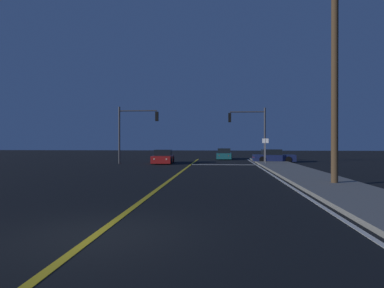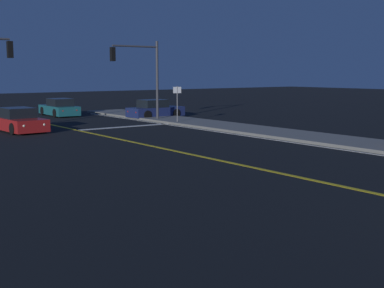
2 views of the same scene
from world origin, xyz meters
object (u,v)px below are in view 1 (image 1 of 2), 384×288
object	(u,v)px
car_far_approaching_navy	(273,157)
utility_pole_right	(335,73)
car_distant_tail_red	(163,157)
traffic_signal_near_right	(251,126)
street_sign_corner	(265,147)
car_lead_oncoming_teal	(224,155)
traffic_signal_far_left	(134,126)

from	to	relation	value
car_far_approaching_navy	utility_pole_right	size ratio (longest dim) A/B	0.41
car_distant_tail_red	traffic_signal_near_right	distance (m)	9.14
car_distant_tail_red	street_sign_corner	bearing A→B (deg)	165.18
traffic_signal_near_right	utility_pole_right	world-z (taller)	utility_pole_right
car_distant_tail_red	traffic_signal_near_right	bearing A→B (deg)	-177.76
traffic_signal_near_right	car_lead_oncoming_teal	bearing A→B (deg)	-72.27
car_distant_tail_red	utility_pole_right	size ratio (longest dim) A/B	0.41
traffic_signal_near_right	traffic_signal_far_left	xyz separation A→B (m)	(-11.34, -1.40, 0.06)
car_distant_tail_red	traffic_signal_near_right	world-z (taller)	traffic_signal_near_right
utility_pole_right	street_sign_corner	size ratio (longest dim) A/B	4.24
car_distant_tail_red	traffic_signal_far_left	world-z (taller)	traffic_signal_far_left
traffic_signal_near_right	street_sign_corner	bearing A→B (deg)	110.02
car_distant_tail_red	car_lead_oncoming_teal	size ratio (longest dim) A/B	0.96
car_distant_tail_red	traffic_signal_far_left	xyz separation A→B (m)	(-2.76, -0.64, 3.10)
traffic_signal_near_right	street_sign_corner	size ratio (longest dim) A/B	2.22
car_lead_oncoming_teal	utility_pole_right	xyz separation A→B (m)	(4.96, -25.17, 4.78)
car_far_approaching_navy	car_distant_tail_red	bearing A→B (deg)	-77.73
utility_pole_right	traffic_signal_far_left	bearing A→B (deg)	131.02
car_lead_oncoming_teal	traffic_signal_near_right	bearing A→B (deg)	-70.57
car_lead_oncoming_teal	traffic_signal_near_right	world-z (taller)	traffic_signal_near_right
car_lead_oncoming_teal	street_sign_corner	world-z (taller)	street_sign_corner
traffic_signal_near_right	utility_pole_right	distance (m)	17.48
car_lead_oncoming_teal	traffic_signal_near_right	size ratio (longest dim) A/B	0.82
traffic_signal_near_right	street_sign_corner	distance (m)	3.58
car_far_approaching_navy	car_lead_oncoming_teal	size ratio (longest dim) A/B	0.95
traffic_signal_far_left	utility_pole_right	distance (m)	21.04
utility_pole_right	car_distant_tail_red	bearing A→B (deg)	123.76
car_distant_tail_red	car_lead_oncoming_teal	bearing A→B (deg)	-127.59
car_far_approaching_navy	traffic_signal_near_right	bearing A→B (deg)	-52.11
utility_pole_right	car_lead_oncoming_teal	bearing A→B (deg)	101.15
car_far_approaching_navy	street_sign_corner	distance (m)	5.16
car_far_approaching_navy	utility_pole_right	distance (m)	19.85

